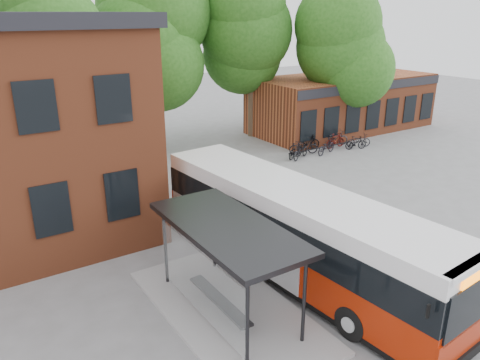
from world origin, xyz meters
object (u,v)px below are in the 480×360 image
bicycle_2 (303,146)px  bicycle_0 (301,151)px  bicycle_6 (334,138)px  bus_shelter (228,269)px  bicycle_4 (326,147)px  bicycle_extra_0 (359,141)px  bicycle_7 (356,143)px  bicycle_1 (296,150)px  bicycle_5 (335,141)px  city_bus (294,232)px  bicycle_3 (308,142)px

bicycle_2 → bicycle_0: bearing=153.7°
bicycle_0 → bicycle_6: (3.86, 1.10, 0.02)m
bus_shelter → bicycle_4: 17.50m
bicycle_0 → bicycle_2: (0.81, 0.68, -0.00)m
bicycle_4 → bicycle_extra_0: 2.92m
bicycle_2 → bicycle_7: bicycle_2 is taller
bicycle_1 → bicycle_5: size_ratio=1.02×
bicycle_6 → bus_shelter: bearing=149.6°
bicycle_6 → bicycle_2: bearing=120.5°
bicycle_6 → bicycle_5: bearing=165.9°
bicycle_1 → bicycle_extra_0: size_ratio=1.00×
bicycle_0 → bicycle_5: bicycle_5 is taller
bicycle_0 → bicycle_5: (3.47, 0.58, 0.01)m
bicycle_6 → bicycle_0: bearing=128.6°
bicycle_2 → bicycle_6: (3.05, 0.42, 0.02)m
bicycle_6 → bicycle_7: (0.48, -1.51, -0.06)m
city_bus → bicycle_0: (8.85, 10.08, -1.06)m
bicycle_5 → bicycle_extra_0: bearing=-118.8°
bicycle_5 → bicycle_7: 1.32m
bus_shelter → bicycle_0: size_ratio=3.77×
bicycle_extra_0 → bicycle_6: bearing=59.3°
bicycle_1 → bicycle_2: bicycle_1 is taller
bicycle_3 → bicycle_6: size_ratio=0.91×
bicycle_5 → bicycle_extra_0: 1.60m
bus_shelter → bicycle_4: (13.87, 10.62, -0.96)m
bus_shelter → bicycle_1: 16.08m
bicycle_0 → bicycle_6: size_ratio=0.97×
bicycle_3 → bicycle_extra_0: bearing=-101.7°
bicycle_0 → bicycle_2: 1.06m
bicycle_extra_0 → bicycle_1: bearing=105.0°
bicycle_0 → bicycle_7: 4.36m
bicycle_5 → bicycle_2: bearing=85.4°
bicycle_6 → bicycle_7: size_ratio=1.30×
city_bus → bicycle_1: size_ratio=7.20×
bicycle_0 → bicycle_3: size_ratio=1.07×
bicycle_0 → bicycle_2: bicycle_0 is taller
bicycle_6 → bicycle_1: bearing=124.8°
bicycle_7 → bicycle_4: bearing=102.0°
bicycle_4 → bicycle_7: (2.36, -0.27, -0.05)m
bicycle_2 → bicycle_3: size_ratio=1.06×
bicycle_1 → bicycle_7: size_ratio=1.15×
bicycle_1 → bicycle_4: (2.17, -0.36, -0.02)m
bus_shelter → bicycle_7: size_ratio=4.75×
bicycle_6 → bicycle_4: bearing=146.0°
bicycle_0 → bicycle_1: bicycle_1 is taller
city_bus → bicycle_0: bearing=44.3°
bicycle_0 → bicycle_1: size_ratio=1.10×
bicycle_2 → bicycle_7: (3.53, -1.08, -0.04)m
bicycle_7 → bicycle_extra_0: 0.62m
bicycle_3 → bicycle_4: bearing=-154.5°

